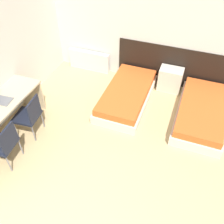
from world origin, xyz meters
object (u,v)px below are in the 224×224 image
bed_near_window (127,95)px  bed_near_door (201,112)px  chair_near_laptop (29,115)px  nightstand (170,79)px  chair_near_notebook (4,143)px

bed_near_window → bed_near_door: bearing=0.0°
bed_near_door → chair_near_laptop: chair_near_laptop is taller
nightstand → chair_near_notebook: bearing=-126.0°
nightstand → chair_near_laptop: (-2.18, -2.29, 0.21)m
chair_near_laptop → chair_near_notebook: bearing=-95.6°
bed_near_door → chair_near_laptop: size_ratio=2.20×
chair_near_laptop → chair_near_notebook: (0.00, -0.71, 0.00)m
bed_near_door → nightstand: bearing=135.8°
chair_near_laptop → chair_near_notebook: 0.71m
bed_near_window → chair_near_notebook: 2.66m
bed_near_door → chair_near_laptop: 3.35m
nightstand → chair_near_notebook: size_ratio=0.64×
bed_near_window → chair_near_notebook: chair_near_notebook is taller
bed_near_door → bed_near_window: bearing=180.0°
bed_near_window → nightstand: bearing=44.2°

